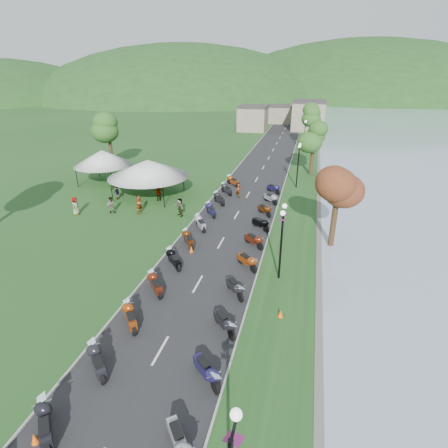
# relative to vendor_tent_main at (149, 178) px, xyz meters

# --- Properties ---
(road) EXTENTS (7.00, 120.00, 0.02)m
(road) POSITION_rel_vendor_tent_main_xyz_m (10.31, 8.92, -1.99)
(road) COLOR #272728
(road) RESTS_ON ground
(hills_backdrop) EXTENTS (360.00, 120.00, 76.00)m
(hills_backdrop) POSITION_rel_vendor_tent_main_xyz_m (10.31, 168.92, -2.00)
(hills_backdrop) COLOR #285621
(hills_backdrop) RESTS_ON ground
(far_building) EXTENTS (18.00, 16.00, 5.00)m
(far_building) POSITION_rel_vendor_tent_main_xyz_m (8.31, 53.92, 0.50)
(far_building) COLOR gray
(far_building) RESTS_ON ground
(moto_row_left) EXTENTS (2.60, 47.16, 1.10)m
(moto_row_left) POSITION_rel_vendor_tent_main_xyz_m (7.99, -16.56, -1.45)
(moto_row_left) COLOR #331411
(moto_row_left) RESTS_ON ground
(moto_row_right) EXTENTS (2.60, 38.81, 1.10)m
(moto_row_right) POSITION_rel_vendor_tent_main_xyz_m (12.95, -13.94, -1.45)
(moto_row_right) COLOR #331411
(moto_row_right) RESTS_ON ground
(vendor_tent_main) EXTENTS (5.72, 5.72, 4.00)m
(vendor_tent_main) POSITION_rel_vendor_tent_main_xyz_m (0.00, 0.00, 0.00)
(vendor_tent_main) COLOR silver
(vendor_tent_main) RESTS_ON ground
(vendor_tent_side) EXTENTS (4.52, 4.52, 4.00)m
(vendor_tent_side) POSITION_rel_vendor_tent_main_xyz_m (-7.30, 3.11, 0.00)
(vendor_tent_side) COLOR silver
(vendor_tent_side) RESTS_ON ground
(tree_lakeside) EXTENTS (2.76, 2.76, 7.66)m
(tree_lakeside) POSITION_rel_vendor_tent_main_xyz_m (18.79, -7.30, 1.83)
(tree_lakeside) COLOR #387126
(tree_lakeside) RESTS_ON ground
(pedestrian_a) EXTENTS (0.73, 0.84, 1.92)m
(pedestrian_a) POSITION_rel_vendor_tent_main_xyz_m (1.20, -4.94, -2.00)
(pedestrian_a) COLOR slate
(pedestrian_a) RESTS_ON ground
(pedestrian_b) EXTENTS (0.87, 0.64, 1.61)m
(pedestrian_b) POSITION_rel_vendor_tent_main_xyz_m (-1.55, -5.36, -2.00)
(pedestrian_b) COLOR slate
(pedestrian_b) RESTS_ON ground
(pedestrian_c) EXTENTS (1.10, 0.97, 1.62)m
(pedestrian_c) POSITION_rel_vendor_tent_main_xyz_m (-3.01, -1.76, -2.00)
(pedestrian_c) COLOR slate
(pedestrian_c) RESTS_ON ground
(traffic_cone_near) EXTENTS (0.31, 0.31, 0.48)m
(traffic_cone_near) POSITION_rel_vendor_tent_main_xyz_m (7.68, -26.51, -1.76)
(traffic_cone_near) COLOR #F2590C
(traffic_cone_near) RESTS_ON ground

